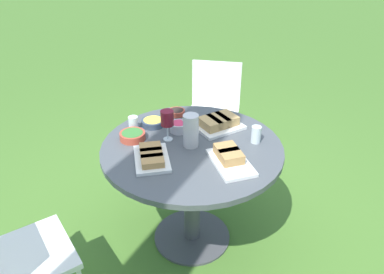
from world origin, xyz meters
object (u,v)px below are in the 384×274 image
(water_pitcher, at_px, (191,131))
(wine_glass, at_px, (167,119))
(chair_near_left, at_px, (214,105))
(dining_table, at_px, (192,164))
(chair_near_right, at_px, (10,253))

(water_pitcher, distance_m, wine_glass, 0.17)
(chair_near_left, bearing_deg, dining_table, 71.92)
(water_pitcher, xyz_separation_m, wine_glass, (0.13, -0.10, 0.04))
(chair_near_right, bearing_deg, water_pitcher, -153.31)
(water_pitcher, relative_size, wine_glass, 1.04)
(water_pitcher, bearing_deg, dining_table, -151.05)
(chair_near_right, distance_m, water_pitcher, 1.16)
(chair_near_left, distance_m, water_pitcher, 1.17)
(chair_near_left, relative_size, water_pitcher, 4.26)
(dining_table, height_order, chair_near_right, chair_near_right)
(dining_table, distance_m, water_pitcher, 0.25)
(chair_near_left, xyz_separation_m, water_pitcher, (0.35, 1.06, 0.35))
(dining_table, height_order, water_pitcher, water_pitcher)
(dining_table, height_order, wine_glass, wine_glass)
(chair_near_left, relative_size, chair_near_right, 1.00)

